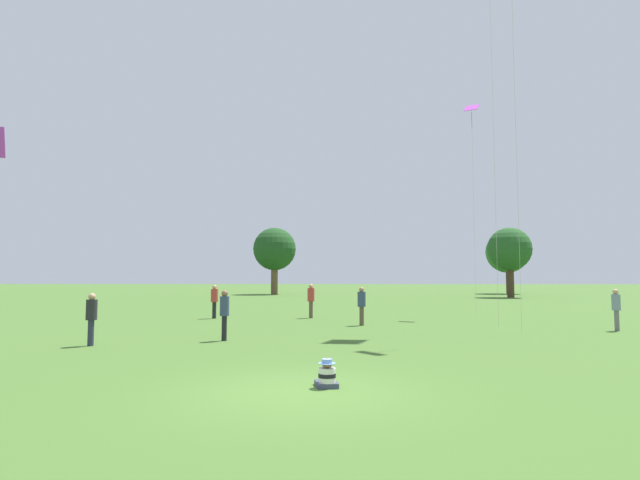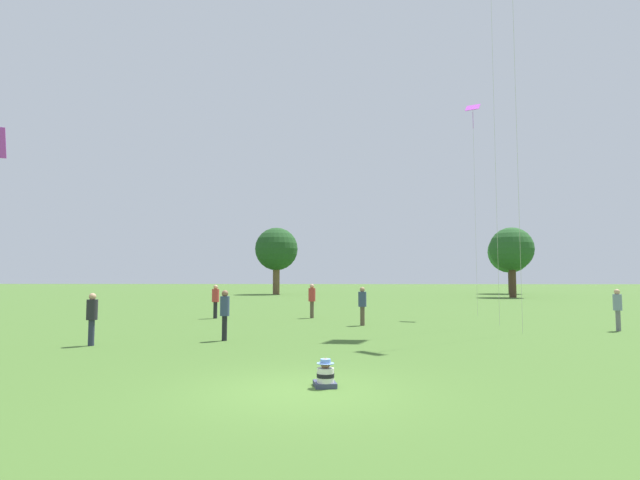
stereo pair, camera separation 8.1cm
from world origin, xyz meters
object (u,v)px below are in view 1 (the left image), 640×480
person_standing_2 (311,298)px  distant_tree_0 (507,252)px  distant_tree_1 (510,250)px  person_standing_5 (91,314)px  person_standing_4 (214,298)px  kite_2 (472,118)px  person_standing_1 (616,306)px  person_standing_0 (224,310)px  seated_toddler (327,376)px  person_standing_3 (362,303)px  distant_tree_2 (275,249)px

person_standing_2 → distant_tree_0: distant_tree_0 is taller
distant_tree_0 → distant_tree_1: size_ratio=1.09×
person_standing_2 → person_standing_5: size_ratio=1.09×
person_standing_4 → kite_2: (14.44, 2.12, 10.39)m
person_standing_4 → person_standing_1: bearing=100.0°
person_standing_0 → distant_tree_0: (26.69, 50.05, 4.49)m
seated_toddler → person_standing_0: bearing=107.2°
person_standing_5 → kite_2: bearing=-153.7°
kite_2 → seated_toddler: bearing=-42.8°
kite_2 → person_standing_5: bearing=-70.2°
person_standing_3 → distant_tree_1: (17.73, 32.07, 4.17)m
person_standing_4 → distant_tree_2: (-1.50, 37.42, 4.70)m
seated_toddler → person_standing_2: bearing=84.0°
person_standing_3 → person_standing_4: person_standing_4 is taller
distant_tree_0 → person_standing_1: bearing=-103.7°
person_standing_0 → distant_tree_0: distant_tree_0 is taller
kite_2 → distant_tree_0: size_ratio=1.48×
person_standing_2 → distant_tree_2: bearing=104.9°
person_standing_0 → person_standing_2: size_ratio=0.95×
person_standing_4 → distant_tree_0: distant_tree_0 is taller
person_standing_0 → distant_tree_1: size_ratio=0.23×
distant_tree_0 → distant_tree_2: distant_tree_2 is taller
person_standing_2 → person_standing_4: person_standing_2 is taller
person_standing_5 → distant_tree_1: distant_tree_1 is taller
kite_2 → distant_tree_2: bearing=-174.9°
person_standing_2 → seated_toddler: bearing=-81.2°
seated_toddler → distant_tree_0: 61.90m
person_standing_3 → person_standing_0: bearing=-152.3°
person_standing_0 → distant_tree_2: bearing=-147.4°
person_standing_1 → person_standing_2: (-12.90, 5.98, 0.07)m
person_standing_1 → person_standing_0: bearing=165.5°
person_standing_0 → distant_tree_0: bearing=179.5°
person_standing_4 → person_standing_5: size_ratio=1.06×
distant_tree_2 → person_standing_1: bearing=-65.5°
person_standing_5 → person_standing_0: bearing=-173.1°
person_standing_1 → distant_tree_2: size_ratio=0.20×
kite_2 → distant_tree_2: kite_2 is taller
seated_toddler → person_standing_2: size_ratio=0.33×
distant_tree_2 → person_standing_2: bearing=-79.8°
person_standing_5 → distant_tree_1: (26.77, 39.12, 4.21)m
person_standing_1 → person_standing_2: bearing=127.2°
distant_tree_1 → person_standing_0: bearing=-121.1°
person_standing_4 → distant_tree_0: (29.33, 40.79, 4.48)m
person_standing_1 → distant_tree_0: (11.28, 46.35, 4.52)m
distant_tree_0 → person_standing_2: bearing=-120.9°
person_standing_1 → person_standing_5: (-19.40, -5.13, -0.02)m
seated_toddler → distant_tree_2: 54.71m
person_standing_1 → distant_tree_2: distant_tree_2 is taller
person_standing_5 → kite_2: size_ratio=0.14×
person_standing_2 → kite_2: size_ratio=0.15×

